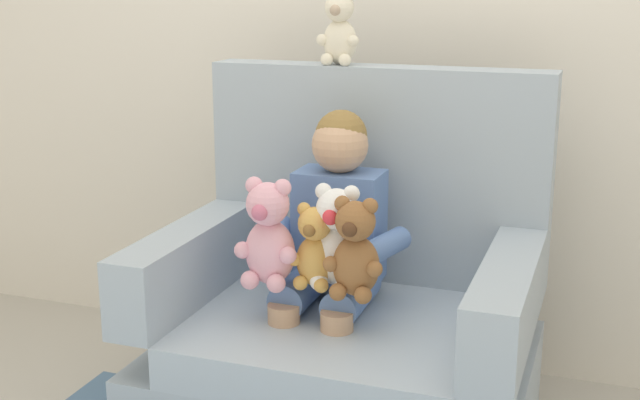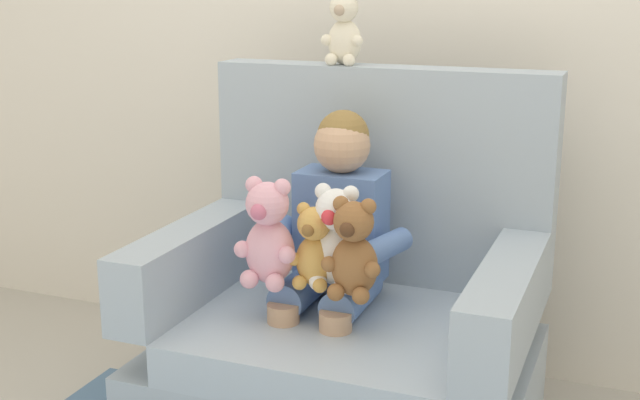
# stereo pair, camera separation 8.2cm
# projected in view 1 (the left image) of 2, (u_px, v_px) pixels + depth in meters

# --- Properties ---
(back_wall) EXTENTS (6.00, 0.10, 2.60)m
(back_wall) POSITION_uv_depth(u_px,v_px,m) (408.00, 0.00, 2.90)
(back_wall) COLOR silver
(back_wall) RESTS_ON ground
(armchair) EXTENTS (1.10, 0.84, 1.11)m
(armchair) POSITION_uv_depth(u_px,v_px,m) (349.00, 327.00, 2.56)
(armchair) COLOR #9EADBC
(armchair) RESTS_ON ground
(seated_child) EXTENTS (0.45, 0.39, 0.82)m
(seated_child) POSITION_uv_depth(u_px,v_px,m) (332.00, 236.00, 2.50)
(seated_child) COLOR #597AB7
(seated_child) RESTS_ON armchair
(plush_brown) EXTENTS (0.17, 0.14, 0.28)m
(plush_brown) POSITION_uv_depth(u_px,v_px,m) (355.00, 251.00, 2.27)
(plush_brown) COLOR brown
(plush_brown) RESTS_ON armchair
(plush_honey) EXTENTS (0.15, 0.12, 0.24)m
(plush_honey) POSITION_uv_depth(u_px,v_px,m) (315.00, 249.00, 2.35)
(plush_honey) COLOR gold
(plush_honey) RESTS_ON armchair
(plush_pink) EXTENTS (0.19, 0.15, 0.31)m
(plush_pink) POSITION_uv_depth(u_px,v_px,m) (269.00, 236.00, 2.36)
(plush_pink) COLOR #EAA8BC
(plush_pink) RESTS_ON armchair
(plush_white) EXTENTS (0.18, 0.14, 0.30)m
(plush_white) POSITION_uv_depth(u_px,v_px,m) (337.00, 240.00, 2.35)
(plush_white) COLOR white
(plush_white) RESTS_ON armchair
(plush_cream_on_backrest) EXTENTS (0.14, 0.11, 0.23)m
(plush_cream_on_backrest) POSITION_uv_depth(u_px,v_px,m) (339.00, 30.00, 2.64)
(plush_cream_on_backrest) COLOR silver
(plush_cream_on_backrest) RESTS_ON armchair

